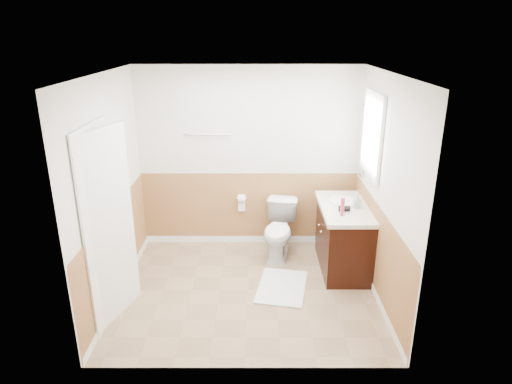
{
  "coord_description": "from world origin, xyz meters",
  "views": [
    {
      "loc": [
        0.1,
        -4.59,
        2.91
      ],
      "look_at": [
        0.1,
        0.25,
        1.15
      ],
      "focal_mm": 31.39,
      "sensor_mm": 36.0,
      "label": 1
    }
  ],
  "objects_px": {
    "toilet": "(279,230)",
    "lotion_bottle": "(342,207)",
    "vanity_cabinet": "(343,239)",
    "bath_mat": "(282,287)",
    "soap_dispenser": "(357,201)"
  },
  "relations": [
    {
      "from": "toilet",
      "to": "lotion_bottle",
      "type": "distance_m",
      "value": 1.1
    },
    {
      "from": "toilet",
      "to": "lotion_bottle",
      "type": "height_order",
      "value": "lotion_bottle"
    },
    {
      "from": "toilet",
      "to": "vanity_cabinet",
      "type": "bearing_deg",
      "value": -10.92
    },
    {
      "from": "toilet",
      "to": "vanity_cabinet",
      "type": "xyz_separation_m",
      "value": [
        0.8,
        -0.32,
        0.03
      ]
    },
    {
      "from": "vanity_cabinet",
      "to": "lotion_bottle",
      "type": "height_order",
      "value": "lotion_bottle"
    },
    {
      "from": "toilet",
      "to": "vanity_cabinet",
      "type": "distance_m",
      "value": 0.86
    },
    {
      "from": "lotion_bottle",
      "to": "bath_mat",
      "type": "bearing_deg",
      "value": -163.23
    },
    {
      "from": "toilet",
      "to": "soap_dispenser",
      "type": "height_order",
      "value": "soap_dispenser"
    },
    {
      "from": "toilet",
      "to": "bath_mat",
      "type": "relative_size",
      "value": 0.93
    },
    {
      "from": "toilet",
      "to": "lotion_bottle",
      "type": "xyz_separation_m",
      "value": [
        0.7,
        -0.61,
        0.59
      ]
    },
    {
      "from": "bath_mat",
      "to": "lotion_bottle",
      "type": "height_order",
      "value": "lotion_bottle"
    },
    {
      "from": "soap_dispenser",
      "to": "lotion_bottle",
      "type": "bearing_deg",
      "value": -132.18
    },
    {
      "from": "toilet",
      "to": "bath_mat",
      "type": "height_order",
      "value": "toilet"
    },
    {
      "from": "lotion_bottle",
      "to": "toilet",
      "type": "bearing_deg",
      "value": 138.99
    },
    {
      "from": "soap_dispenser",
      "to": "toilet",
      "type": "bearing_deg",
      "value": 158.27
    }
  ]
}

